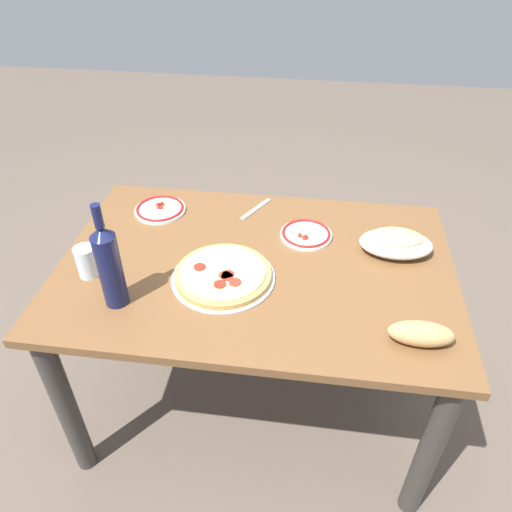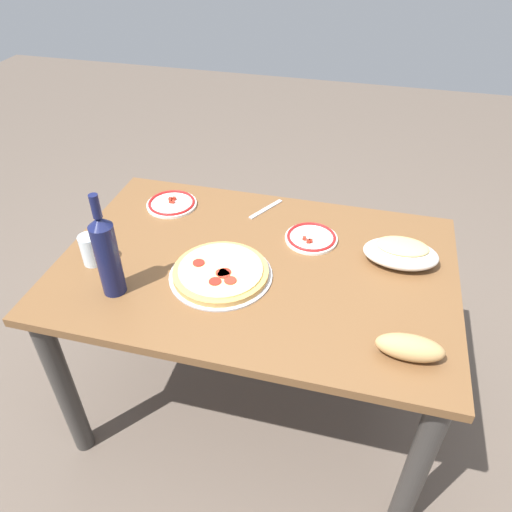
# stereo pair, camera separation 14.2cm
# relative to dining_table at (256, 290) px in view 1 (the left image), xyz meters

# --- Properties ---
(ground_plane) EXTENTS (8.00, 8.00, 0.00)m
(ground_plane) POSITION_rel_dining_table_xyz_m (0.00, 0.00, -0.60)
(ground_plane) COLOR brown
(ground_plane) RESTS_ON ground
(dining_table) EXTENTS (1.28, 0.85, 0.71)m
(dining_table) POSITION_rel_dining_table_xyz_m (0.00, 0.00, 0.00)
(dining_table) COLOR brown
(dining_table) RESTS_ON ground
(pepperoni_pizza) EXTENTS (0.33, 0.33, 0.03)m
(pepperoni_pizza) POSITION_rel_dining_table_xyz_m (0.09, 0.09, 0.13)
(pepperoni_pizza) COLOR #B7B7BC
(pepperoni_pizza) RESTS_ON dining_table
(baked_pasta_dish) EXTENTS (0.24, 0.15, 0.08)m
(baked_pasta_dish) POSITION_rel_dining_table_xyz_m (-0.45, -0.12, 0.16)
(baked_pasta_dish) COLOR white
(baked_pasta_dish) RESTS_ON dining_table
(wine_bottle) EXTENTS (0.07, 0.07, 0.34)m
(wine_bottle) POSITION_rel_dining_table_xyz_m (0.38, 0.23, 0.26)
(wine_bottle) COLOR #141942
(wine_bottle) RESTS_ON dining_table
(water_glass) EXTENTS (0.07, 0.07, 0.10)m
(water_glass) POSITION_rel_dining_table_xyz_m (0.52, 0.13, 0.17)
(water_glass) COLOR silver
(water_glass) RESTS_ON dining_table
(side_plate_near) EXTENTS (0.19, 0.19, 0.02)m
(side_plate_near) POSITION_rel_dining_table_xyz_m (0.40, -0.26, 0.13)
(side_plate_near) COLOR white
(side_plate_near) RESTS_ON dining_table
(side_plate_far) EXTENTS (0.18, 0.18, 0.02)m
(side_plate_far) POSITION_rel_dining_table_xyz_m (-0.15, -0.17, 0.13)
(side_plate_far) COLOR white
(side_plate_far) RESTS_ON dining_table
(bread_loaf) EXTENTS (0.18, 0.07, 0.07)m
(bread_loaf) POSITION_rel_dining_table_xyz_m (-0.48, 0.28, 0.15)
(bread_loaf) COLOR tan
(bread_loaf) RESTS_ON dining_table
(fork_left) EXTENTS (0.10, 0.16, 0.00)m
(fork_left) POSITION_rel_dining_table_xyz_m (0.04, -0.32, 0.12)
(fork_left) COLOR #B7B7BC
(fork_left) RESTS_ON dining_table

